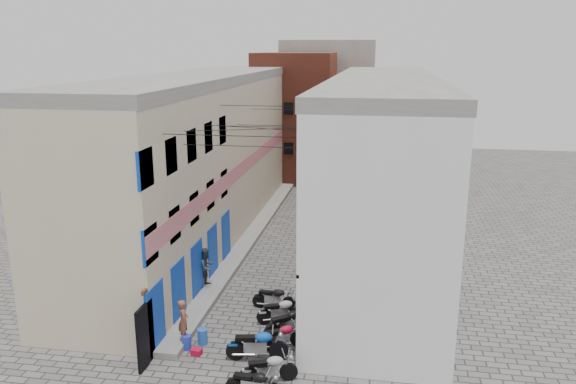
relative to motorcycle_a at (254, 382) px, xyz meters
The scene contains 21 objects.
ground 2.20m from the motorcycle_a, 132.79° to the left, with size 90.00×90.00×0.00m, color #5A5755.
plinth 14.99m from the motorcycle_a, 103.51° to the left, with size 0.90×26.00×0.25m, color gray.
building_left 16.36m from the motorcycle_a, 113.89° to the left, with size 5.10×27.00×9.00m.
building_right 15.51m from the motorcycle_a, 76.30° to the left, with size 5.94×26.00×9.00m.
building_far_brick_left 30.10m from the motorcycle_a, 96.65° to the left, with size 6.00×6.00×10.00m, color brown.
building_far_brick_right 31.79m from the motorcycle_a, 87.19° to the left, with size 5.00×6.00×8.00m, color brown.
building_far_concrete 35.94m from the motorcycle_a, 92.33° to the left, with size 8.00×5.00×11.00m, color gray.
far_shopfront 26.81m from the motorcycle_a, 93.10° to the left, with size 2.00×0.30×2.40m, color black.
overhead_wires 11.42m from the motorcycle_a, 98.94° to the left, with size 5.80×13.02×1.32m.
motorcycle_a is the anchor object (origin of this frame).
motorcycle_b 0.91m from the motorcycle_a, 71.65° to the left, with size 0.60×1.89×1.09m, color #9B9BA0, non-canonical shape.
motorcycle_c 2.17m from the motorcycle_a, 100.19° to the left, with size 0.68×2.15×1.24m, color #0B4AAE, non-canonical shape.
motorcycle_d 2.99m from the motorcycle_a, 84.11° to the left, with size 0.58×1.83×1.06m, color #B40C2C, non-canonical shape.
motorcycle_e 3.96m from the motorcycle_a, 83.98° to the left, with size 0.64×2.02×1.17m, color black, non-canonical shape.
motorcycle_f 4.91m from the motorcycle_a, 90.91° to the left, with size 0.60×1.89×1.09m, color #B8B7BD, non-canonical shape.
motorcycle_g 6.07m from the motorcycle_a, 95.31° to the left, with size 0.57×1.81×1.05m, color black, non-canonical shape.
person_a 4.09m from the motorcycle_a, 140.83° to the left, with size 0.56×0.37×1.54m, color #955236.
person_b 8.21m from the motorcycle_a, 117.63° to the left, with size 0.84×0.65×1.73m, color #2D3744.
water_jug_near 3.84m from the motorcycle_a, 141.58° to the left, with size 0.34×0.34×0.53m, color blue.
water_jug_far 3.83m from the motorcycle_a, 132.15° to the left, with size 0.37×0.37×0.57m, color blue.
red_crate 3.30m from the motorcycle_a, 140.82° to the left, with size 0.36×0.27×0.22m, color #BC0D30.
Camera 1 is at (5.02, -16.23, 10.40)m, focal length 35.00 mm.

